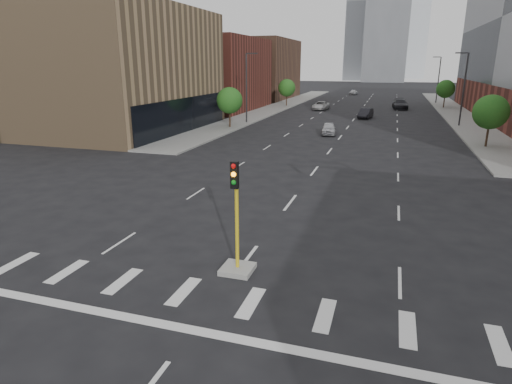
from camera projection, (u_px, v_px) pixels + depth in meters
The scene contains 21 objects.
sidewalk_left_far at pixel (280, 106), 80.23m from camera, with size 5.00×92.00×0.15m, color gray.
sidewalk_right_far at pixel (453, 111), 71.60m from camera, with size 5.00×92.00×0.15m, color gray.
building_left_mid at pixel (108, 70), 50.77m from camera, with size 20.00×24.00×14.00m, color #917452.
building_left_far_a at pixel (200, 74), 74.81m from camera, with size 20.00×22.00×12.00m, color brown.
building_left_far_b at pixel (247, 69), 98.42m from camera, with size 20.00×24.00×13.00m, color brown.
tower_left at pixel (372, 3), 201.53m from camera, with size 22.00×22.00×70.00m, color #B2B7BC.
tower_right at pixel (411, 2), 231.45m from camera, with size 20.00×20.00×80.00m, color #B2B7BC.
tower_mid at pixel (387, 29), 184.70m from camera, with size 18.00×18.00×44.00m, color slate.
median_traffic_signal at pixel (237, 249), 16.25m from camera, with size 1.20×1.20×4.40m.
streetlight_right_a at pixel (463, 86), 53.28m from camera, with size 1.60×0.22×9.07m.
streetlight_right_b at pixel (438, 78), 85.25m from camera, with size 1.60×0.22×9.07m.
streetlight_left at pixel (247, 85), 56.43m from camera, with size 1.60×0.22×9.07m.
tree_left_near at pixel (230, 100), 52.50m from camera, with size 3.20×3.20×4.85m.
tree_left_far at pixel (287, 88), 79.90m from camera, with size 3.20×3.20×4.85m.
tree_right_near at pixel (491, 112), 39.88m from camera, with size 3.20×3.20×4.85m.
tree_right_far at pixel (446, 89), 76.42m from camera, with size 3.20×3.20×4.85m.
car_near_left at pixel (329, 129), 48.43m from camera, with size 1.58×3.93×1.34m, color #B5B6BA.
car_mid_right at pixel (366, 113), 62.90m from camera, with size 1.53×4.39×1.45m, color #222228.
car_far_left at pixel (321, 106), 74.51m from camera, with size 2.39×5.19×1.44m, color #BABABA.
car_deep_right at pixel (400, 104), 75.47m from camera, with size 2.39×5.89×1.71m, color black.
car_distant at pixel (353, 92), 110.46m from camera, with size 1.63×4.04×1.38m, color silver.
Camera 1 is at (5.18, -5.07, 7.72)m, focal length 30.00 mm.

